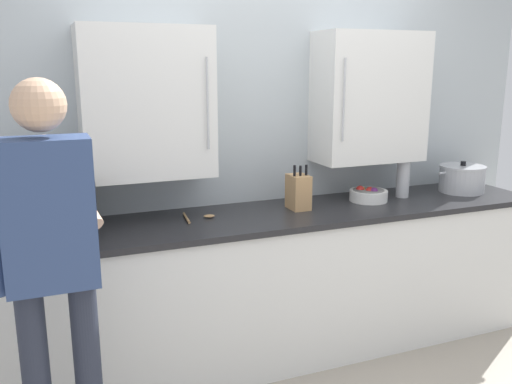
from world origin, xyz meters
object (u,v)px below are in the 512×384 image
at_px(microwave_oven, 38,207).
at_px(person_figure, 51,257).
at_px(wooden_spoon, 199,217).
at_px(thermos_flask, 403,177).
at_px(fruit_bowl, 368,194).
at_px(knife_block, 298,192).
at_px(stock_pot, 462,179).

distance_m(microwave_oven, person_figure, 0.71).
relative_size(wooden_spoon, thermos_flask, 0.74).
xyz_separation_m(microwave_oven, fruit_bowl, (1.97, 0.01, -0.11)).
distance_m(knife_block, fruit_bowl, 0.51).
relative_size(stock_pot, person_figure, 0.23).
xyz_separation_m(fruit_bowl, thermos_flask, (0.27, 0.01, 0.09)).
bearing_deg(microwave_oven, stock_pot, -0.11).
height_order(thermos_flask, stock_pot, thermos_flask).
distance_m(fruit_bowl, stock_pot, 0.74).
relative_size(thermos_flask, stock_pot, 0.68).
height_order(microwave_oven, wooden_spoon, microwave_oven).
bearing_deg(stock_pot, person_figure, -165.26).
relative_size(microwave_oven, person_figure, 0.29).
bearing_deg(thermos_flask, stock_pot, -3.24).
bearing_deg(fruit_bowl, wooden_spoon, 179.79).
xyz_separation_m(microwave_oven, wooden_spoon, (0.84, 0.02, -0.14)).
bearing_deg(microwave_oven, fruit_bowl, 0.37).
xyz_separation_m(knife_block, person_figure, (-1.42, -0.71, 0.01)).
bearing_deg(stock_pot, wooden_spoon, 179.33).
xyz_separation_m(thermos_flask, stock_pot, (0.47, -0.03, -0.04)).
height_order(knife_block, fruit_bowl, knife_block).
bearing_deg(microwave_oven, thermos_flask, 0.55).
distance_m(microwave_oven, fruit_bowl, 1.97).
bearing_deg(stock_pot, knife_block, 179.73).
relative_size(knife_block, thermos_flask, 1.02).
height_order(wooden_spoon, stock_pot, stock_pot).
distance_m(knife_block, stock_pot, 1.24).
relative_size(fruit_bowl, stock_pot, 0.61).
distance_m(thermos_flask, stock_pot, 0.47).
xyz_separation_m(fruit_bowl, stock_pot, (0.74, -0.02, 0.05)).
distance_m(microwave_oven, stock_pot, 2.71).
relative_size(knife_block, fruit_bowl, 1.14).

